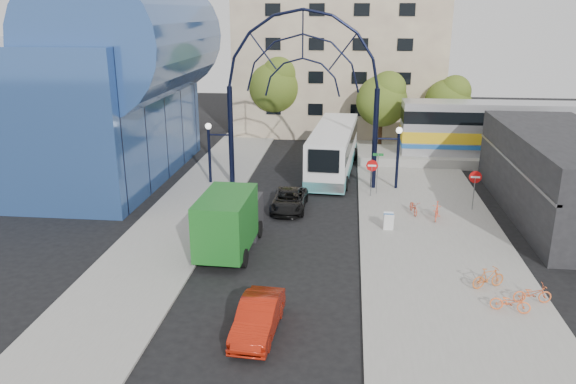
# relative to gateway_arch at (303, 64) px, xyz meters

# --- Properties ---
(ground) EXTENTS (120.00, 120.00, 0.00)m
(ground) POSITION_rel_gateway_arch_xyz_m (0.00, -14.00, -8.56)
(ground) COLOR black
(ground) RESTS_ON ground
(sidewalk_east) EXTENTS (8.00, 56.00, 0.12)m
(sidewalk_east) POSITION_rel_gateway_arch_xyz_m (8.00, -10.00, -8.50)
(sidewalk_east) COLOR gray
(sidewalk_east) RESTS_ON ground
(plaza_west) EXTENTS (5.00, 50.00, 0.12)m
(plaza_west) POSITION_rel_gateway_arch_xyz_m (-6.50, -8.00, -8.50)
(plaza_west) COLOR gray
(plaza_west) RESTS_ON ground
(gateway_arch) EXTENTS (13.64, 0.44, 12.10)m
(gateway_arch) POSITION_rel_gateway_arch_xyz_m (0.00, 0.00, 0.00)
(gateway_arch) COLOR black
(gateway_arch) RESTS_ON ground
(stop_sign) EXTENTS (0.80, 0.07, 2.50)m
(stop_sign) POSITION_rel_gateway_arch_xyz_m (4.80, -2.00, -6.56)
(stop_sign) COLOR slate
(stop_sign) RESTS_ON sidewalk_east
(do_not_enter_sign) EXTENTS (0.76, 0.07, 2.48)m
(do_not_enter_sign) POSITION_rel_gateway_arch_xyz_m (11.00, -4.00, -6.58)
(do_not_enter_sign) COLOR slate
(do_not_enter_sign) RESTS_ON sidewalk_east
(street_name_sign) EXTENTS (0.70, 0.70, 2.80)m
(street_name_sign) POSITION_rel_gateway_arch_xyz_m (5.20, -1.40, -6.43)
(street_name_sign) COLOR slate
(street_name_sign) RESTS_ON sidewalk_east
(sandwich_board) EXTENTS (0.55, 0.61, 0.99)m
(sandwich_board) POSITION_rel_gateway_arch_xyz_m (5.60, -8.02, -7.81)
(sandwich_board) COLOR white
(sandwich_board) RESTS_ON sidewalk_east
(transit_hall) EXTENTS (16.50, 18.00, 14.50)m
(transit_hall) POSITION_rel_gateway_arch_xyz_m (-15.30, 1.00, -1.86)
(transit_hall) COLOR #2F5190
(transit_hall) RESTS_ON ground
(commercial_block_east) EXTENTS (6.00, 16.00, 5.00)m
(commercial_block_east) POSITION_rel_gateway_arch_xyz_m (16.00, -4.00, -6.06)
(commercial_block_east) COLOR black
(commercial_block_east) RESTS_ON ground
(apartment_block) EXTENTS (20.00, 12.10, 14.00)m
(apartment_block) POSITION_rel_gateway_arch_xyz_m (2.00, 20.97, -1.55)
(apartment_block) COLOR tan
(apartment_block) RESTS_ON ground
(train_platform) EXTENTS (32.00, 5.00, 0.80)m
(train_platform) POSITION_rel_gateway_arch_xyz_m (20.00, 8.00, -8.16)
(train_platform) COLOR gray
(train_platform) RESTS_ON ground
(train_car) EXTENTS (25.10, 3.05, 4.20)m
(train_car) POSITION_rel_gateway_arch_xyz_m (20.00, 8.00, -5.66)
(train_car) COLOR #B7B7BC
(train_car) RESTS_ON train_platform
(tree_north_a) EXTENTS (4.48, 4.48, 7.00)m
(tree_north_a) POSITION_rel_gateway_arch_xyz_m (6.12, 11.93, -3.95)
(tree_north_a) COLOR #382314
(tree_north_a) RESTS_ON ground
(tree_north_b) EXTENTS (5.12, 5.12, 8.00)m
(tree_north_b) POSITION_rel_gateway_arch_xyz_m (-3.88, 15.93, -3.29)
(tree_north_b) COLOR #382314
(tree_north_b) RESTS_ON ground
(tree_north_c) EXTENTS (4.16, 4.16, 6.50)m
(tree_north_c) POSITION_rel_gateway_arch_xyz_m (12.12, 13.93, -4.28)
(tree_north_c) COLOR #382314
(tree_north_c) RESTS_ON ground
(city_bus) EXTENTS (3.70, 12.87, 3.49)m
(city_bus) POSITION_rel_gateway_arch_xyz_m (2.08, 4.08, -6.73)
(city_bus) COLOR white
(city_bus) RESTS_ON ground
(green_truck) EXTENTS (2.66, 6.50, 3.24)m
(green_truck) POSITION_rel_gateway_arch_xyz_m (-2.71, -11.40, -6.94)
(green_truck) COLOR black
(green_truck) RESTS_ON ground
(black_suv) EXTENTS (2.12, 4.50, 1.24)m
(black_suv) POSITION_rel_gateway_arch_xyz_m (-0.35, -4.94, -7.93)
(black_suv) COLOR black
(black_suv) RESTS_ON ground
(red_sedan) EXTENTS (1.68, 4.19, 1.36)m
(red_sedan) POSITION_rel_gateway_arch_xyz_m (-0.03, -19.17, -7.88)
(red_sedan) COLOR #A01909
(red_sedan) RESTS_ON ground
(bike_near_a) EXTENTS (0.78, 1.64, 0.83)m
(bike_near_a) POSITION_rel_gateway_arch_xyz_m (7.29, -5.14, -8.02)
(bike_near_a) COLOR #CA4428
(bike_near_a) RESTS_ON sidewalk_east
(bike_near_b) EXTENTS (0.82, 1.77, 1.02)m
(bike_near_b) POSITION_rel_gateway_arch_xyz_m (8.54, -6.00, -7.92)
(bike_near_b) COLOR #FD5432
(bike_near_b) RESTS_ON sidewalk_east
(bike_far_a) EXTENTS (1.65, 0.70, 0.84)m
(bike_far_a) POSITION_rel_gateway_arch_xyz_m (11.14, -15.77, -8.01)
(bike_far_a) COLOR orange
(bike_far_a) RESTS_ON sidewalk_east
(bike_far_b) EXTENTS (1.66, 1.05, 0.97)m
(bike_far_b) POSITION_rel_gateway_arch_xyz_m (9.59, -14.57, -7.95)
(bike_far_b) COLOR #CD6429
(bike_far_b) RESTS_ON sidewalk_east
(bike_far_c) EXTENTS (1.67, 0.89, 0.83)m
(bike_far_c) POSITION_rel_gateway_arch_xyz_m (10.02, -16.63, -8.02)
(bike_far_c) COLOR orange
(bike_far_c) RESTS_ON sidewalk_east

